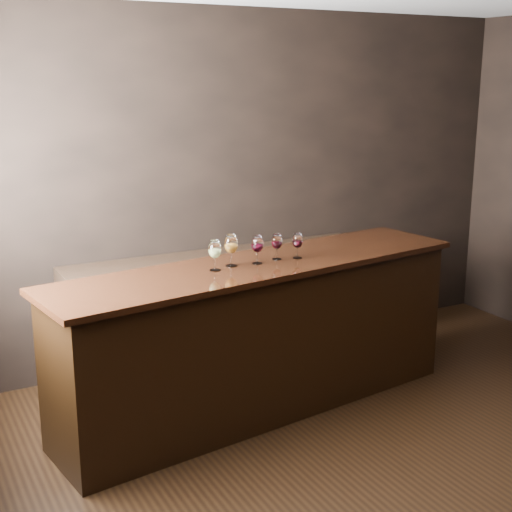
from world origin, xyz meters
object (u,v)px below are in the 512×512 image
glass_red_b (277,242)px  bar_counter (261,340)px  glass_red_c (297,241)px  glass_white (215,250)px  back_bar_shelf (222,308)px  glass_red_a (257,245)px  glass_amber (231,245)px

glass_red_b → bar_counter: bearing=-167.9°
glass_red_c → bar_counter: bearing=178.7°
glass_white → glass_red_b: 0.50m
glass_red_c → back_bar_shelf: bearing=100.0°
back_bar_shelf → glass_red_c: glass_red_c is taller
bar_counter → glass_red_a: size_ratio=15.23×
glass_white → glass_red_c: size_ratio=1.14×
glass_white → glass_red_c: (0.63, 0.03, -0.02)m
glass_amber → glass_red_a: size_ratio=1.10×
glass_amber → glass_red_b: size_ratio=1.20×
bar_counter → glass_red_b: bearing=4.1°
bar_counter → glass_red_b: size_ratio=16.61×
glass_white → glass_red_b: bearing=7.3°
glass_red_b → glass_red_a: bearing=-166.8°
glass_red_a → glass_red_c: (0.31, 0.00, -0.01)m
glass_white → glass_red_b: (0.49, 0.06, -0.02)m
bar_counter → glass_red_b: 0.68m
glass_white → glass_red_b: size_ratio=1.13×
back_bar_shelf → bar_counter: bearing=-97.8°
back_bar_shelf → glass_red_a: 1.17m
glass_red_a → glass_red_c: 0.31m
glass_white → bar_counter: bearing=5.3°
glass_white → glass_amber: bearing=19.5°
back_bar_shelf → glass_red_a: glass_red_a is taller
glass_white → glass_red_b: glass_white is taller
bar_counter → glass_amber: 0.72m
glass_amber → glass_red_b: glass_amber is taller
glass_white → glass_red_c: glass_white is taller
back_bar_shelf → glass_red_a: bearing=-99.7°
glass_red_a → glass_red_b: (0.17, 0.04, -0.01)m
back_bar_shelf → glass_amber: (-0.33, -0.88, 0.75)m
glass_red_a → glass_amber: bearing=171.4°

